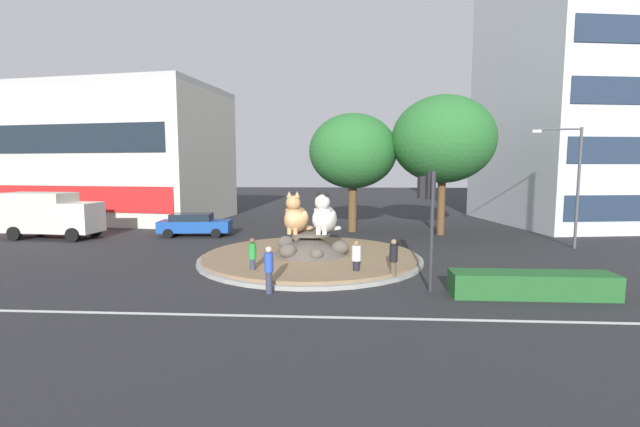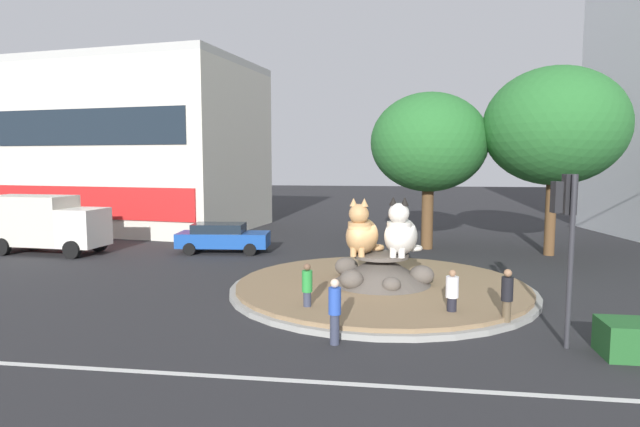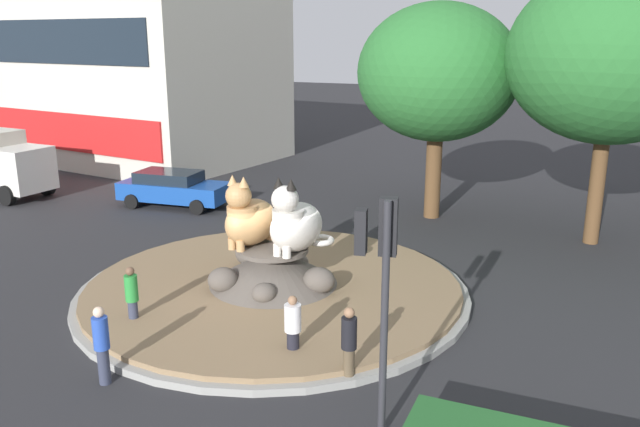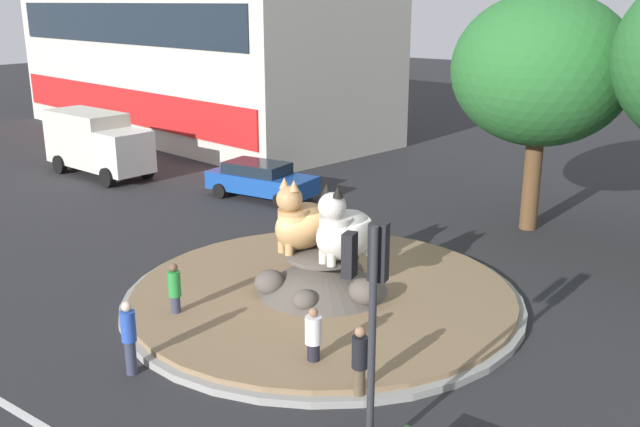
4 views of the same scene
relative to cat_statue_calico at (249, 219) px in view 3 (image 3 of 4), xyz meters
The scene contains 13 objects.
ground_plane 2.30m from the cat_statue_calico, ahead, with size 160.00×160.00×0.00m, color #28282B.
roundabout_island 1.95m from the cat_statue_calico, ahead, with size 11.23×11.23×1.40m.
cat_statue_calico is the anchor object (origin of this frame).
cat_statue_white 1.43m from the cat_statue_calico, ahead, with size 1.63×2.16×2.17m.
traffic_light_mast 7.72m from the cat_statue_calico, 42.84° to the right, with size 0.70×0.63×4.54m.
shophouse_block 27.94m from the cat_statue_calico, 141.75° to the left, with size 26.92×14.44×11.68m.
broadleaf_tree_behind_island 13.42m from the cat_statue_calico, 43.94° to the left, with size 7.00×7.00×9.57m.
second_tree_near_tower 11.00m from the cat_statue_calico, 73.18° to the left, with size 6.31×6.31×8.53m.
pedestrian_white_shirt 4.67m from the cat_statue_calico, 48.52° to the right, with size 0.39×0.39×1.60m.
pedestrian_black_shirt 5.98m from the cat_statue_calico, 40.04° to the right, with size 0.34×0.34×1.75m.
pedestrian_green_shirt 3.97m from the cat_statue_calico, 113.25° to the right, with size 0.33×0.33×1.68m.
pedestrian_blue_shirt 5.99m from the cat_statue_calico, 93.33° to the right, with size 0.34×0.34×1.78m.
sedan_on_far_lane 10.72m from the cat_statue_calico, 137.31° to the left, with size 4.92×2.42×1.55m.
Camera 3 is at (8.05, -15.52, 7.25)m, focal length 36.15 mm.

